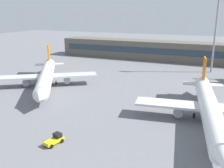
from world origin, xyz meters
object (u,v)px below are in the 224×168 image
Objects in this scene: airplane_mid at (46,76)px; floodlight_tower_east at (216,26)px; baggage_tug_yellow at (55,139)px; airplane_near at (209,108)px.

airplane_mid is 1.28× the size of floodlight_tower_east.
baggage_tug_yellow is 0.13× the size of floodlight_tower_east.
airplane_mid is at bearing -138.38° from floodlight_tower_east.
airplane_mid is 63.51m from floodlight_tower_east.
airplane_near is 51.65m from floodlight_tower_east.
baggage_tug_yellow is at bearing -141.53° from airplane_near.
airplane_near is 1.45× the size of floodlight_tower_east.
floodlight_tower_east is at bearing 41.62° from airplane_mid.
floodlight_tower_east is at bearing 71.34° from baggage_tug_yellow.
baggage_tug_yellow is at bearing -50.75° from airplane_mid.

